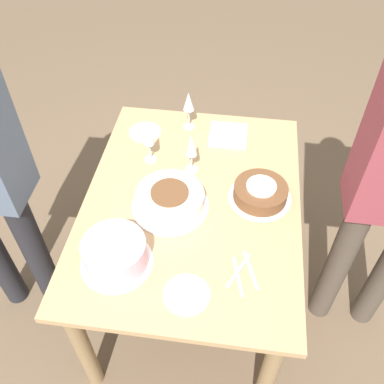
{
  "coord_description": "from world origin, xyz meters",
  "views": [
    {
      "loc": [
        -1.21,
        -0.17,
        2.1
      ],
      "look_at": [
        0.0,
        0.0,
        0.79
      ],
      "focal_mm": 40.0,
      "sensor_mm": 36.0,
      "label": 1
    }
  ],
  "objects_px": {
    "cake_center_white": "(170,200)",
    "cake_back_decorated": "(115,254)",
    "wine_glass_extra": "(149,137)",
    "cake_front_chocolate": "(260,192)",
    "wine_glass_near": "(191,147)",
    "wine_glass_far": "(189,103)"
  },
  "relations": [
    {
      "from": "cake_center_white",
      "to": "wine_glass_near",
      "type": "xyz_separation_m",
      "value": [
        0.23,
        -0.06,
        0.1
      ]
    },
    {
      "from": "wine_glass_far",
      "to": "cake_front_chocolate",
      "type": "bearing_deg",
      "value": -139.85
    },
    {
      "from": "cake_front_chocolate",
      "to": "wine_glass_near",
      "type": "height_order",
      "value": "wine_glass_near"
    },
    {
      "from": "cake_front_chocolate",
      "to": "wine_glass_near",
      "type": "xyz_separation_m",
      "value": [
        0.13,
        0.31,
        0.1
      ]
    },
    {
      "from": "cake_back_decorated",
      "to": "wine_glass_near",
      "type": "xyz_separation_m",
      "value": [
        0.54,
        -0.21,
        0.08
      ]
    },
    {
      "from": "cake_back_decorated",
      "to": "wine_glass_far",
      "type": "relative_size",
      "value": 1.34
    },
    {
      "from": "cake_front_chocolate",
      "to": "cake_center_white",
      "type": "bearing_deg",
      "value": 104.78
    },
    {
      "from": "cake_back_decorated",
      "to": "cake_front_chocolate",
      "type": "bearing_deg",
      "value": -52.21
    },
    {
      "from": "cake_center_white",
      "to": "wine_glass_near",
      "type": "height_order",
      "value": "wine_glass_near"
    },
    {
      "from": "cake_back_decorated",
      "to": "wine_glass_extra",
      "type": "bearing_deg",
      "value": -0.98
    },
    {
      "from": "cake_center_white",
      "to": "cake_front_chocolate",
      "type": "relative_size",
      "value": 1.21
    },
    {
      "from": "wine_glass_far",
      "to": "cake_back_decorated",
      "type": "bearing_deg",
      "value": 169.79
    },
    {
      "from": "cake_center_white",
      "to": "cake_front_chocolate",
      "type": "distance_m",
      "value": 0.39
    },
    {
      "from": "cake_back_decorated",
      "to": "wine_glass_far",
      "type": "height_order",
      "value": "wine_glass_far"
    },
    {
      "from": "cake_back_decorated",
      "to": "cake_center_white",
      "type": "bearing_deg",
      "value": -26.1
    },
    {
      "from": "cake_center_white",
      "to": "cake_back_decorated",
      "type": "relative_size",
      "value": 1.18
    },
    {
      "from": "cake_front_chocolate",
      "to": "wine_glass_far",
      "type": "xyz_separation_m",
      "value": [
        0.44,
        0.37,
        0.11
      ]
    },
    {
      "from": "cake_back_decorated",
      "to": "wine_glass_extra",
      "type": "relative_size",
      "value": 1.38
    },
    {
      "from": "wine_glass_far",
      "to": "wine_glass_extra",
      "type": "relative_size",
      "value": 1.02
    },
    {
      "from": "wine_glass_near",
      "to": "wine_glass_extra",
      "type": "xyz_separation_m",
      "value": [
        0.04,
        0.2,
        -0.0
      ]
    },
    {
      "from": "wine_glass_near",
      "to": "wine_glass_extra",
      "type": "relative_size",
      "value": 1.02
    },
    {
      "from": "wine_glass_extra",
      "to": "wine_glass_near",
      "type": "bearing_deg",
      "value": -101.79
    }
  ]
}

